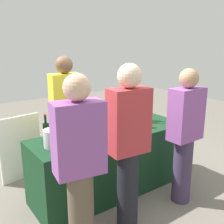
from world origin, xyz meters
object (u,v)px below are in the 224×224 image
object	(u,v)px
wine_glass_1	(102,129)
menu_board	(21,148)
wine_glass_0	(84,136)
ice_bucket	(53,138)
guest_0	(80,165)
wine_glass_3	(136,121)
wine_bottle_0	(46,132)
wine_bottle_1	(60,130)
wine_glass_2	(130,124)
wine_glass_4	(147,121)
server_pouring	(66,114)
wine_bottle_4	(144,112)
guest_2	(185,133)
wine_bottle_2	(120,119)
wine_bottle_3	(140,114)
guest_1	(128,144)

from	to	relation	value
wine_glass_1	menu_board	distance (m)	1.32
wine_glass_0	ice_bucket	bearing A→B (deg)	155.46
guest_0	wine_glass_3	bearing A→B (deg)	38.02
wine_bottle_0	wine_bottle_1	world-z (taller)	wine_bottle_1
wine_glass_2	wine_glass_3	world-z (taller)	wine_glass_3
wine_glass_0	ice_bucket	world-z (taller)	ice_bucket
wine_glass_0	wine_glass_4	distance (m)	0.94
ice_bucket	server_pouring	xyz separation A→B (m)	(0.49, 0.67, 0.04)
wine_bottle_0	wine_glass_3	xyz separation A→B (m)	(1.09, -0.27, -0.00)
wine_glass_1	wine_glass_0	bearing A→B (deg)	-167.07
wine_bottle_0	server_pouring	bearing A→B (deg)	44.23
wine_glass_3	ice_bucket	world-z (taller)	ice_bucket
wine_bottle_4	wine_bottle_0	bearing A→B (deg)	178.10
wine_glass_1	guest_0	world-z (taller)	guest_0
wine_bottle_4	menu_board	bearing A→B (deg)	150.75
wine_bottle_0	ice_bucket	world-z (taller)	wine_bottle_0
wine_glass_0	menu_board	world-z (taller)	wine_glass_0
wine_glass_3	guest_0	bearing A→B (deg)	-151.39
wine_glass_0	wine_glass_3	bearing A→B (deg)	4.77
wine_glass_1	guest_2	world-z (taller)	guest_2
wine_glass_1	wine_bottle_2	bearing A→B (deg)	22.21
wine_glass_0	guest_0	bearing A→B (deg)	-123.13
wine_bottle_1	wine_glass_0	size ratio (longest dim) A/B	2.44
wine_glass_3	wine_bottle_3	bearing A→B (deg)	38.10
wine_bottle_1	wine_bottle_2	world-z (taller)	wine_bottle_2
wine_bottle_4	menu_board	xyz separation A→B (m)	(-1.49, 0.84, -0.46)
wine_bottle_0	wine_glass_2	distance (m)	1.01
wine_bottle_1	server_pouring	distance (m)	0.64
guest_1	menu_board	world-z (taller)	guest_1
server_pouring	ice_bucket	bearing A→B (deg)	59.10
wine_bottle_1	wine_bottle_4	xyz separation A→B (m)	(1.28, 0.03, 0.00)
wine_glass_3	wine_bottle_4	bearing A→B (deg)	33.48
wine_bottle_3	wine_glass_0	distance (m)	1.07
wine_bottle_4	wine_glass_0	bearing A→B (deg)	-165.71
wine_bottle_1	wine_glass_2	xyz separation A→B (m)	(0.83, -0.23, -0.02)
guest_1	wine_bottle_1	bearing A→B (deg)	119.14
wine_glass_2	guest_0	bearing A→B (deg)	-149.96
guest_2	ice_bucket	bearing A→B (deg)	152.74
wine_bottle_0	wine_bottle_2	size ratio (longest dim) A/B	0.92
wine_bottle_4	wine_glass_2	world-z (taller)	wine_bottle_4
wine_bottle_0	wine_bottle_3	world-z (taller)	wine_bottle_3
guest_1	guest_2	world-z (taller)	guest_1
wine_bottle_0	wine_bottle_4	bearing A→B (deg)	-1.90
wine_glass_2	menu_board	distance (m)	1.57
wine_glass_1	menu_board	size ratio (longest dim) A/B	0.15
menu_board	guest_2	bearing A→B (deg)	-57.77
server_pouring	menu_board	distance (m)	0.79
wine_bottle_2	guest_1	bearing A→B (deg)	-122.60
wine_glass_4	ice_bucket	xyz separation A→B (m)	(-1.24, 0.11, 0.00)
guest_1	wine_bottle_3	bearing A→B (deg)	47.72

